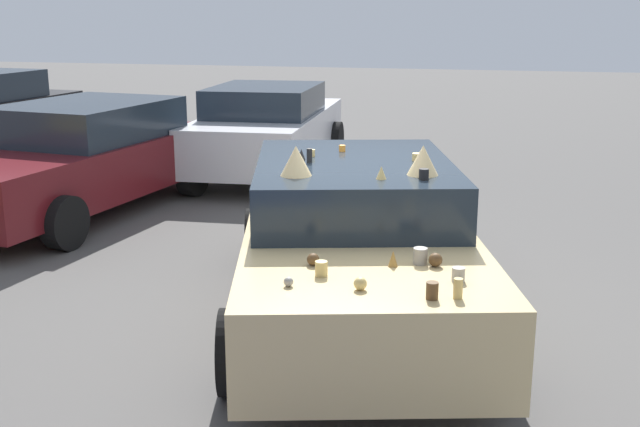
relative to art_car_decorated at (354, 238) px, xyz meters
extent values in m
plane|color=#514F4C|center=(-0.02, -0.01, -0.70)|extent=(60.00, 60.00, 0.00)
cube|color=#D8BC7F|center=(-0.02, -0.01, -0.11)|extent=(4.80, 2.90, 0.66)
cube|color=#1E2833|center=(0.10, 0.03, 0.44)|extent=(2.56, 2.16, 0.43)
cylinder|color=black|center=(-1.12, -1.25, -0.39)|extent=(0.64, 0.37, 0.61)
cylinder|color=black|center=(-1.61, 0.50, -0.39)|extent=(0.64, 0.37, 0.61)
cylinder|color=black|center=(1.56, -0.51, -0.39)|extent=(0.64, 0.37, 0.61)
cylinder|color=black|center=(1.08, 1.24, -0.39)|extent=(0.64, 0.37, 0.61)
ellipsoid|color=black|center=(0.95, -0.66, -0.15)|extent=(0.17, 0.06, 0.08)
ellipsoid|color=black|center=(-0.59, 0.76, 0.02)|extent=(0.19, 0.07, 0.10)
ellipsoid|color=black|center=(0.35, -0.83, -0.12)|extent=(0.14, 0.06, 0.11)
ellipsoid|color=black|center=(-0.48, 0.79, 0.03)|extent=(0.10, 0.05, 0.09)
ellipsoid|color=black|center=(-0.29, 0.84, -0.25)|extent=(0.17, 0.07, 0.11)
ellipsoid|color=black|center=(1.02, -0.64, -0.13)|extent=(0.19, 0.07, 0.10)
ellipsoid|color=black|center=(2.04, -0.36, 0.02)|extent=(0.13, 0.05, 0.12)
ellipsoid|color=black|center=(-1.49, -1.33, -0.09)|extent=(0.16, 0.06, 0.08)
ellipsoid|color=black|center=(-1.97, 0.38, -0.09)|extent=(0.15, 0.06, 0.11)
ellipsoid|color=black|center=(0.28, -0.84, 0.02)|extent=(0.12, 0.05, 0.12)
cylinder|color=#51381E|center=(-1.89, -0.86, 0.27)|extent=(0.08, 0.08, 0.11)
sphere|color=#51381E|center=(-1.45, -0.01, 0.26)|extent=(0.08, 0.08, 0.08)
sphere|color=#51381E|center=(-1.27, -0.81, 0.27)|extent=(0.09, 0.09, 0.09)
cone|color=#A87A38|center=(-1.34, -0.54, 0.28)|extent=(0.09, 0.09, 0.11)
cylinder|color=tan|center=(-1.64, -0.12, 0.27)|extent=(0.10, 0.10, 0.10)
sphere|color=gray|center=(-1.88, 0.03, 0.25)|extent=(0.06, 0.06, 0.06)
sphere|color=tan|center=(-1.84, -0.41, 0.26)|extent=(0.08, 0.08, 0.08)
cylinder|color=tan|center=(-1.84, -1.00, 0.28)|extent=(0.06, 0.06, 0.12)
cylinder|color=gray|center=(-1.53, -0.98, 0.27)|extent=(0.09, 0.09, 0.09)
cylinder|color=gray|center=(-1.24, -0.71, 0.28)|extent=(0.13, 0.13, 0.11)
cone|color=orange|center=(0.36, -0.52, 0.69)|extent=(0.05, 0.05, 0.09)
cylinder|color=orange|center=(0.52, 0.22, 0.68)|extent=(0.08, 0.08, 0.05)
cylinder|color=black|center=(-0.53, -0.63, 0.69)|extent=(0.08, 0.08, 0.08)
cylinder|color=black|center=(-0.07, 0.37, 0.71)|extent=(0.06, 0.06, 0.12)
cone|color=black|center=(0.01, 0.47, 0.70)|extent=(0.10, 0.10, 0.09)
cylinder|color=tan|center=(0.22, -0.49, 0.68)|extent=(0.11, 0.11, 0.06)
cone|color=gray|center=(-0.31, 0.36, 0.69)|extent=(0.06, 0.06, 0.08)
cone|color=tan|center=(-0.58, -0.32, 0.70)|extent=(0.08, 0.08, 0.10)
cylinder|color=tan|center=(0.21, 0.43, 0.68)|extent=(0.09, 0.09, 0.06)
cone|color=#D8BC7F|center=(-0.36, -0.60, 0.77)|extent=(0.24, 0.24, 0.23)
cone|color=#D8BC7F|center=(-0.62, 0.33, 0.77)|extent=(0.24, 0.24, 0.23)
cube|color=silver|center=(5.70, 2.58, -0.05)|extent=(4.47, 2.00, 0.71)
cube|color=#1E2833|center=(5.50, 2.57, 0.52)|extent=(2.13, 1.70, 0.44)
cylinder|color=black|center=(6.99, 3.55, -0.36)|extent=(0.69, 0.27, 0.68)
cylinder|color=black|center=(7.11, 1.81, -0.36)|extent=(0.69, 0.27, 0.68)
cylinder|color=black|center=(4.30, 3.36, -0.36)|extent=(0.69, 0.27, 0.68)
cylinder|color=black|center=(4.42, 1.62, -0.36)|extent=(0.69, 0.27, 0.68)
cylinder|color=black|center=(7.81, 7.67, -0.39)|extent=(0.62, 0.26, 0.61)
cube|color=#5B1419|center=(2.62, 4.24, -0.10)|extent=(4.69, 2.35, 0.67)
cube|color=#1E2833|center=(2.97, 4.20, 0.48)|extent=(2.43, 1.93, 0.48)
cylinder|color=black|center=(1.12, 3.49, -0.39)|extent=(0.63, 0.29, 0.61)
cylinder|color=black|center=(3.89, 3.15, -0.39)|extent=(0.63, 0.29, 0.61)
cylinder|color=black|center=(4.12, 5.00, -0.39)|extent=(0.63, 0.29, 0.61)
camera|label=1|loc=(-6.27, -1.27, 1.87)|focal=43.97mm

